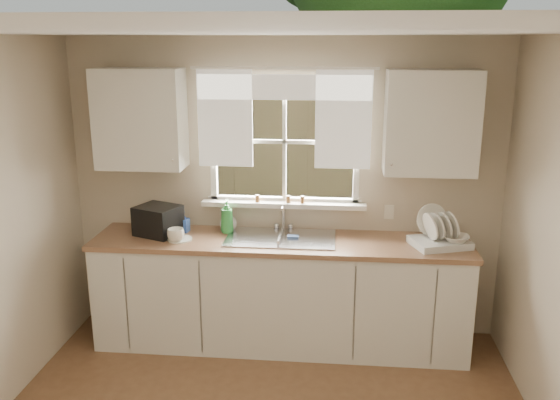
# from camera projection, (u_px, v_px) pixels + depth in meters

# --- Properties ---
(room_walls) EXTENTS (3.62, 4.02, 2.50)m
(room_walls) POSITION_uv_depth(u_px,v_px,m) (247.00, 290.00, 3.00)
(room_walls) COLOR beige
(room_walls) RESTS_ON ground
(ceiling) EXTENTS (3.60, 4.00, 0.02)m
(ceiling) POSITION_uv_depth(u_px,v_px,m) (245.00, 32.00, 2.73)
(ceiling) COLOR silver
(ceiling) RESTS_ON room_walls
(window) EXTENTS (1.38, 0.16, 1.06)m
(window) POSITION_uv_depth(u_px,v_px,m) (284.00, 162.00, 4.92)
(window) COLOR white
(window) RESTS_ON room_walls
(curtains) EXTENTS (1.50, 0.03, 0.81)m
(curtains) POSITION_uv_depth(u_px,v_px,m) (284.00, 108.00, 4.75)
(curtains) COLOR white
(curtains) RESTS_ON room_walls
(base_cabinets) EXTENTS (3.00, 0.62, 0.87)m
(base_cabinets) POSITION_uv_depth(u_px,v_px,m) (280.00, 294.00, 4.89)
(base_cabinets) COLOR silver
(base_cabinets) RESTS_ON ground
(countertop) EXTENTS (3.04, 0.65, 0.04)m
(countertop) POSITION_uv_depth(u_px,v_px,m) (280.00, 242.00, 4.77)
(countertop) COLOR #8F6647
(countertop) RESTS_ON base_cabinets
(upper_cabinet_left) EXTENTS (0.70, 0.33, 0.80)m
(upper_cabinet_left) POSITION_uv_depth(u_px,v_px,m) (140.00, 119.00, 4.77)
(upper_cabinet_left) COLOR silver
(upper_cabinet_left) RESTS_ON room_walls
(upper_cabinet_right) EXTENTS (0.70, 0.33, 0.80)m
(upper_cabinet_right) POSITION_uv_depth(u_px,v_px,m) (431.00, 123.00, 4.55)
(upper_cabinet_right) COLOR silver
(upper_cabinet_right) RESTS_ON room_walls
(wall_outlet) EXTENTS (0.08, 0.01, 0.12)m
(wall_outlet) POSITION_uv_depth(u_px,v_px,m) (389.00, 212.00, 4.93)
(wall_outlet) COLOR beige
(wall_outlet) RESTS_ON room_walls
(sill_jars) EXTENTS (0.42, 0.04, 0.06)m
(sill_jars) POSITION_uv_depth(u_px,v_px,m) (283.00, 199.00, 4.94)
(sill_jars) COLOR brown
(sill_jars) RESTS_ON window
(sink) EXTENTS (0.88, 0.52, 0.40)m
(sink) POSITION_uv_depth(u_px,v_px,m) (281.00, 247.00, 4.81)
(sink) COLOR #B7B7BC
(sink) RESTS_ON countertop
(dish_rack) EXTENTS (0.50, 0.44, 0.30)m
(dish_rack) POSITION_uv_depth(u_px,v_px,m) (439.00, 236.00, 4.61)
(dish_rack) COLOR silver
(dish_rack) RESTS_ON countertop
(bowl) EXTENTS (0.22, 0.22, 0.05)m
(bowl) POSITION_uv_depth(u_px,v_px,m) (456.00, 238.00, 4.55)
(bowl) COLOR white
(bowl) RESTS_ON dish_rack
(soap_bottle_a) EXTENTS (0.11, 0.11, 0.28)m
(soap_bottle_a) POSITION_uv_depth(u_px,v_px,m) (227.00, 216.00, 4.91)
(soap_bottle_a) COLOR green
(soap_bottle_a) RESTS_ON countertop
(soap_bottle_b) EXTENTS (0.09, 0.09, 0.17)m
(soap_bottle_b) POSITION_uv_depth(u_px,v_px,m) (184.00, 222.00, 4.94)
(soap_bottle_b) COLOR blue
(soap_bottle_b) RESTS_ON countertop
(soap_bottle_c) EXTENTS (0.15, 0.15, 0.18)m
(soap_bottle_c) POSITION_uv_depth(u_px,v_px,m) (228.00, 220.00, 4.97)
(soap_bottle_c) COLOR beige
(soap_bottle_c) RESTS_ON countertop
(saucer) EXTENTS (0.20, 0.20, 0.01)m
(saucer) POSITION_uv_depth(u_px,v_px,m) (180.00, 239.00, 4.76)
(saucer) COLOR white
(saucer) RESTS_ON countertop
(cup) EXTENTS (0.17, 0.17, 0.11)m
(cup) POSITION_uv_depth(u_px,v_px,m) (176.00, 235.00, 4.71)
(cup) COLOR silver
(cup) RESTS_ON countertop
(black_appliance) EXTENTS (0.41, 0.39, 0.24)m
(black_appliance) POSITION_uv_depth(u_px,v_px,m) (158.00, 220.00, 4.87)
(black_appliance) COLOR black
(black_appliance) RESTS_ON countertop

